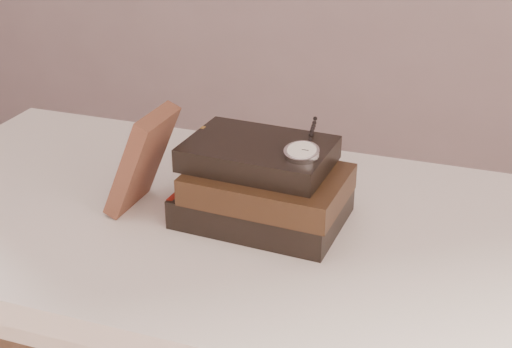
% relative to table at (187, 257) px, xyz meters
% --- Properties ---
extents(table, '(1.00, 0.60, 0.75)m').
position_rel_table_xyz_m(table, '(0.00, 0.00, 0.00)').
color(table, silver).
rests_on(table, ground).
extents(book_stack, '(0.26, 0.18, 0.12)m').
position_rel_table_xyz_m(book_stack, '(0.13, 0.01, 0.15)').
color(book_stack, black).
rests_on(book_stack, table).
extents(journal, '(0.09, 0.11, 0.17)m').
position_rel_table_xyz_m(journal, '(-0.06, -0.02, 0.17)').
color(journal, '#45241A').
rests_on(journal, table).
extents(pocket_watch, '(0.05, 0.15, 0.02)m').
position_rel_table_xyz_m(pocket_watch, '(0.19, -0.01, 0.22)').
color(pocket_watch, silver).
rests_on(pocket_watch, book_stack).
extents(eyeglasses, '(0.11, 0.12, 0.05)m').
position_rel_table_xyz_m(eyeglasses, '(0.05, 0.09, 0.16)').
color(eyeglasses, silver).
rests_on(eyeglasses, book_stack).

